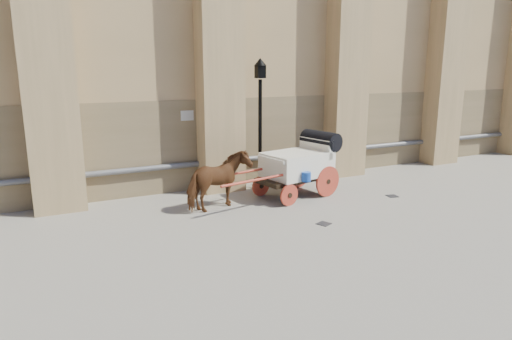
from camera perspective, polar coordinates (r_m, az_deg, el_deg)
ground at (r=12.75m, az=6.01°, el=-5.78°), size 90.00×90.00×0.00m
horse at (r=13.14m, az=-4.68°, el=-1.40°), size 2.15×1.49×1.66m
carriage at (r=14.56m, az=5.61°, el=0.99°), size 4.70×2.10×1.99m
street_lamp at (r=15.15m, az=0.52°, el=6.23°), size 0.40×0.40×4.31m
drain_grate_near at (r=12.22m, az=8.47°, el=-6.66°), size 0.42×0.42×0.01m
drain_grate_far at (r=15.21m, az=16.66°, el=-3.13°), size 0.38×0.38×0.01m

